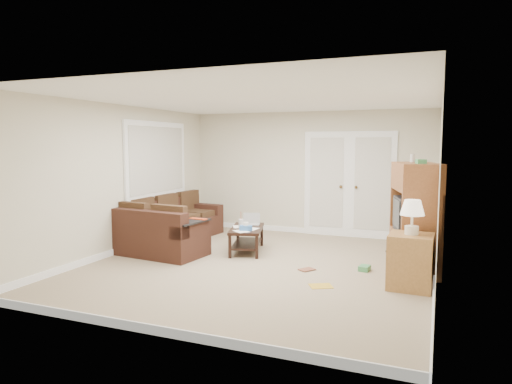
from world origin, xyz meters
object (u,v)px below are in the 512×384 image
at_px(sectional_sofa, 167,229).
at_px(tv_armoire, 415,217).
at_px(coffee_table, 247,238).
at_px(side_cabinet, 411,257).

bearing_deg(sectional_sofa, tv_armoire, 4.21).
bearing_deg(coffee_table, sectional_sofa, 168.34).
xyz_separation_m(tv_armoire, side_cabinet, (0.00, -0.80, -0.39)).
height_order(coffee_table, tv_armoire, tv_armoire).
bearing_deg(coffee_table, side_cabinet, -37.80).
bearing_deg(sectional_sofa, coffee_table, 10.84).
xyz_separation_m(coffee_table, tv_armoire, (2.72, -0.27, 0.57)).
bearing_deg(side_cabinet, sectional_sofa, 169.65).
relative_size(sectional_sofa, side_cabinet, 2.37).
relative_size(coffee_table, side_cabinet, 0.99).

